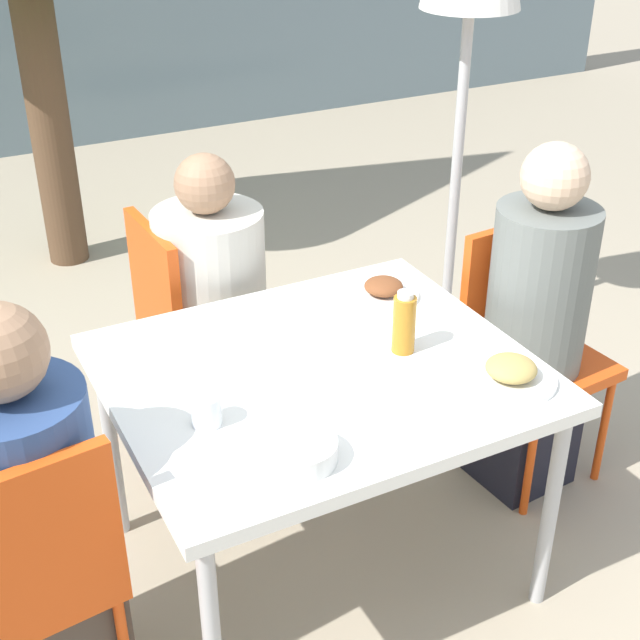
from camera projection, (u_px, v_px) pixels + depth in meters
name	position (u px, v px, depth m)	size (l,w,h in m)	color
ground_plane	(320.00, 562.00, 2.79)	(24.00, 24.00, 0.00)	tan
dining_table	(320.00, 385.00, 2.46)	(1.13, 0.98, 0.72)	white
chair_left	(27.00, 571.00, 2.05)	(0.44, 0.44, 0.88)	#E54C14
person_left	(35.00, 533.00, 2.12)	(0.34, 0.34, 1.16)	#473D33
chair_right	(526.00, 334.00, 3.00)	(0.43, 0.43, 0.88)	#E54C14
person_right	(534.00, 332.00, 2.88)	(0.32, 0.32, 1.21)	black
chair_far	(187.00, 317.00, 3.09)	(0.42, 0.42, 0.88)	#E54C14
person_far	(214.00, 319.00, 3.09)	(0.37, 0.37, 1.11)	black
plate_0	(383.00, 291.00, 2.78)	(0.22, 0.22, 0.06)	white
plate_1	(511.00, 373.00, 2.36)	(0.25, 0.25, 0.07)	white
bottle	(404.00, 323.00, 2.47)	(0.06, 0.06, 0.19)	#B7751E
drinking_cup	(206.00, 410.00, 2.19)	(0.08, 0.08, 0.08)	white
salad_bowl	(299.00, 450.00, 2.07)	(0.18, 0.18, 0.05)	white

